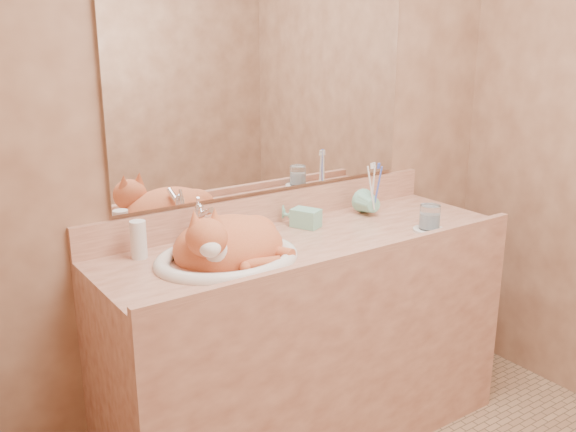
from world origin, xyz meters
TOP-DOWN VIEW (x-y plane):
  - wall_back at (0.00, 1.00)m, footprint 2.40×0.02m
  - vanity_counter at (0.00, 0.72)m, footprint 1.60×0.55m
  - mirror at (0.00, 0.99)m, footprint 1.30×0.02m
  - sink_basin at (-0.36, 0.70)m, footprint 0.53×0.45m
  - faucet at (-0.36, 0.90)m, footprint 0.08×0.12m
  - cat at (-0.35, 0.72)m, footprint 0.44×0.38m
  - soap_dispenser at (0.11, 0.81)m, footprint 0.10×0.10m
  - toothbrush_cup at (0.39, 0.80)m, footprint 0.12×0.12m
  - toothbrushes at (0.39, 0.80)m, footprint 0.04×0.04m
  - saucer at (0.44, 0.54)m, footprint 0.12×0.12m
  - water_glass at (0.44, 0.54)m, footprint 0.08×0.08m
  - lotion_bottle at (-0.59, 0.90)m, footprint 0.05×0.05m

SIDE VIEW (x-z plane):
  - vanity_counter at x=0.00m, z-range 0.00..0.85m
  - saucer at x=0.44m, z-range 0.85..0.86m
  - toothbrush_cup at x=0.39m, z-range 0.85..0.95m
  - water_glass at x=0.44m, z-range 0.86..0.95m
  - cat at x=-0.35m, z-range 0.80..1.02m
  - lotion_bottle at x=-0.59m, z-range 0.85..0.98m
  - sink_basin at x=-0.36m, z-range 0.85..1.01m
  - soap_dispenser at x=0.11m, z-range 0.85..1.01m
  - faucet at x=-0.36m, z-range 0.85..1.02m
  - toothbrushes at x=0.39m, z-range 0.87..1.11m
  - wall_back at x=0.00m, z-range 0.00..2.50m
  - mirror at x=0.00m, z-range 0.99..1.79m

